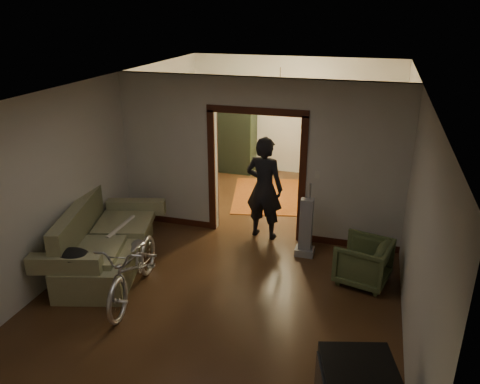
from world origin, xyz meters
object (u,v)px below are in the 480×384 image
at_px(armchair, 363,262).
at_px(locker, 234,132).
at_px(bicycle, 134,266).
at_px(person, 264,188).
at_px(desk, 339,165).
at_px(sofa, 106,236).

relative_size(armchair, locker, 0.37).
distance_m(bicycle, person, 2.71).
height_order(bicycle, locker, locker).
height_order(armchair, desk, desk).
relative_size(sofa, locker, 1.12).
relative_size(sofa, bicycle, 1.23).
xyz_separation_m(armchair, locker, (-3.33, 4.34, 0.66)).
bearing_deg(desk, person, -110.95).
bearing_deg(sofa, desk, 41.76).
distance_m(sofa, desk, 5.83).
distance_m(bicycle, desk, 6.00).
relative_size(bicycle, desk, 1.65).
bearing_deg(armchair, locker, -128.47).
relative_size(bicycle, person, 0.98).
distance_m(sofa, locker, 5.06).
height_order(sofa, desk, sofa).
relative_size(locker, desk, 1.82).
bearing_deg(bicycle, locker, 83.94).
bearing_deg(person, bicycle, 69.04).
relative_size(person, locker, 0.92).
distance_m(locker, desk, 2.64).
xyz_separation_m(bicycle, armchair, (3.08, 1.28, -0.14)).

